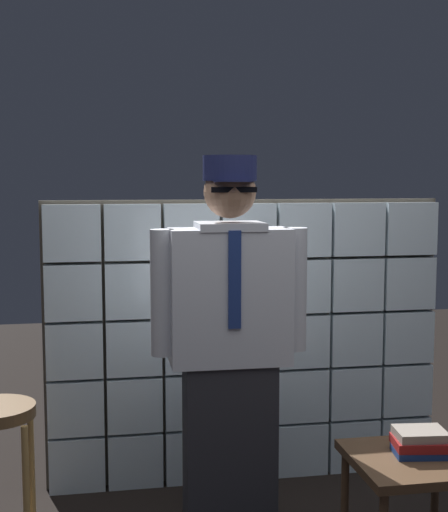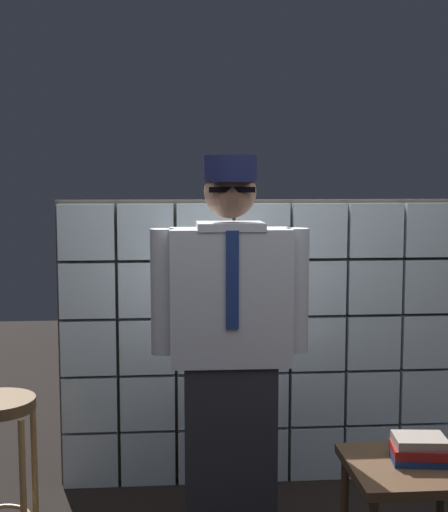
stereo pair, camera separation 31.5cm
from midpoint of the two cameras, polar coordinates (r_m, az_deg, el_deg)
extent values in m
cube|color=silver|center=(4.22, -13.71, -15.73)|extent=(0.30, 0.08, 0.30)
cube|color=silver|center=(4.21, -9.21, -15.68)|extent=(0.30, 0.08, 0.30)
cube|color=silver|center=(4.23, -4.73, -15.53)|extent=(0.30, 0.08, 0.30)
cube|color=silver|center=(4.27, -0.32, -15.30)|extent=(0.30, 0.08, 0.30)
cube|color=silver|center=(4.33, 3.98, -14.99)|extent=(0.30, 0.08, 0.30)
cube|color=silver|center=(4.42, 8.12, -14.61)|extent=(0.30, 0.08, 0.30)
cube|color=silver|center=(4.52, 12.07, -14.18)|extent=(0.30, 0.08, 0.30)
cube|color=silver|center=(4.11, -13.82, -11.61)|extent=(0.30, 0.08, 0.30)
cube|color=silver|center=(4.11, -9.29, -11.55)|extent=(0.30, 0.08, 0.30)
cube|color=silver|center=(4.12, -4.77, -11.42)|extent=(0.30, 0.08, 0.30)
cube|color=silver|center=(4.16, -0.32, -11.22)|extent=(0.30, 0.08, 0.30)
cube|color=silver|center=(4.23, 4.01, -10.96)|extent=(0.30, 0.08, 0.30)
cube|color=silver|center=(4.31, 8.19, -10.66)|extent=(0.30, 0.08, 0.30)
cube|color=silver|center=(4.42, 12.17, -10.31)|extent=(0.30, 0.08, 0.30)
cube|color=silver|center=(4.03, -13.94, -7.30)|extent=(0.30, 0.08, 0.30)
cube|color=silver|center=(4.02, -9.37, -7.22)|extent=(0.30, 0.08, 0.30)
cube|color=silver|center=(4.04, -4.81, -7.11)|extent=(0.30, 0.08, 0.30)
cube|color=silver|center=(4.08, -0.33, -6.95)|extent=(0.30, 0.08, 0.30)
cube|color=silver|center=(4.14, 4.05, -6.75)|extent=(0.30, 0.08, 0.30)
cube|color=silver|center=(4.23, 8.25, -6.53)|extent=(0.30, 0.08, 0.30)
cube|color=silver|center=(4.34, 12.26, -6.28)|extent=(0.30, 0.08, 0.30)
cube|color=silver|center=(3.97, -14.06, -2.82)|extent=(0.30, 0.08, 0.30)
cube|color=silver|center=(3.96, -9.45, -2.74)|extent=(0.30, 0.08, 0.30)
cube|color=silver|center=(3.98, -4.86, -2.64)|extent=(0.30, 0.08, 0.30)
cube|color=silver|center=(4.02, -0.33, -2.52)|extent=(0.30, 0.08, 0.30)
cube|color=silver|center=(4.08, 4.08, -2.39)|extent=(0.30, 0.08, 0.30)
cube|color=silver|center=(4.17, 8.32, -2.26)|extent=(0.30, 0.08, 0.30)
cube|color=silver|center=(4.29, 12.36, -2.12)|extent=(0.30, 0.08, 0.30)
cube|color=silver|center=(3.93, -14.18, 1.77)|extent=(0.30, 0.08, 0.30)
cube|color=silver|center=(3.92, -9.54, 1.86)|extent=(0.30, 0.08, 0.30)
cube|color=silver|center=(3.94, -4.90, 1.94)|extent=(0.30, 0.08, 0.30)
cube|color=silver|center=(3.98, -0.33, 2.01)|extent=(0.30, 0.08, 0.30)
cube|color=silver|center=(4.05, 4.11, 2.06)|extent=(0.30, 0.08, 0.30)
cube|color=silver|center=(4.14, 8.39, 2.10)|extent=(0.30, 0.08, 0.30)
cube|color=silver|center=(4.25, 12.46, 2.13)|extent=(0.30, 0.08, 0.30)
cube|color=#5B5447|center=(4.13, -0.45, -6.79)|extent=(2.25, 0.02, 1.61)
cube|color=#28282D|center=(3.47, -2.25, -15.42)|extent=(0.42, 0.22, 0.87)
cube|color=silver|center=(3.27, -2.31, -3.22)|extent=(0.55, 0.24, 0.62)
cube|color=navy|center=(3.14, -2.03, -1.92)|extent=(0.06, 0.01, 0.43)
cube|color=silver|center=(3.24, -2.33, 2.35)|extent=(0.30, 0.25, 0.04)
sphere|color=#A87A5B|center=(3.23, -2.34, 5.07)|extent=(0.24, 0.24, 0.24)
ellipsoid|color=black|center=(3.18, -2.22, 4.31)|extent=(0.15, 0.08, 0.11)
cube|color=black|center=(3.12, -2.09, 5.25)|extent=(0.20, 0.01, 0.02)
cylinder|color=#191E47|center=(3.14, -2.14, 5.94)|extent=(0.18, 0.18, 0.01)
cylinder|color=#191E47|center=(3.23, -2.35, 6.94)|extent=(0.24, 0.24, 0.11)
cylinder|color=silver|center=(3.32, 2.92, -2.65)|extent=(0.11, 0.11, 0.57)
cylinder|color=silver|center=(3.24, -7.66, -2.91)|extent=(0.11, 0.11, 0.57)
cylinder|color=tan|center=(3.25, -18.16, -18.71)|extent=(0.03, 0.03, 0.72)
cylinder|color=tan|center=(3.49, -17.55, -16.90)|extent=(0.03, 0.03, 0.72)
cube|color=#513823|center=(3.25, 11.92, -15.62)|extent=(0.52, 0.52, 0.04)
cylinder|color=#513823|center=(3.48, 6.83, -18.80)|extent=(0.04, 0.04, 0.49)
cylinder|color=#513823|center=(3.63, 13.83, -17.89)|extent=(0.04, 0.04, 0.49)
cube|color=navy|center=(3.27, 12.58, -14.87)|extent=(0.25, 0.18, 0.03)
cube|color=maroon|center=(3.27, 12.49, -14.25)|extent=(0.25, 0.21, 0.04)
cube|color=gray|center=(3.26, 12.53, -13.58)|extent=(0.23, 0.18, 0.04)
camera|label=1|loc=(0.16, -92.80, -0.30)|focal=50.68mm
camera|label=2|loc=(0.16, 87.20, 0.30)|focal=50.68mm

